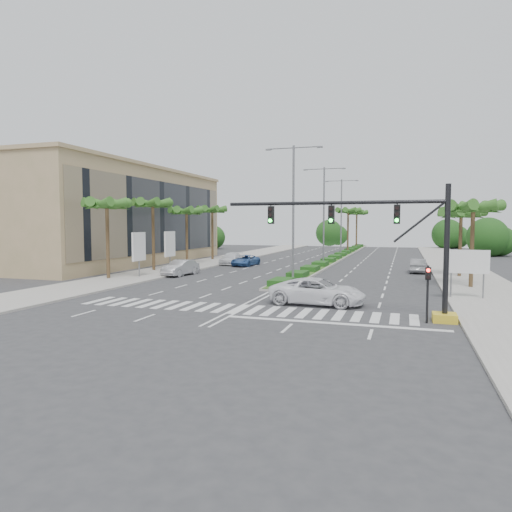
# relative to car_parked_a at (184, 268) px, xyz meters

# --- Properties ---
(ground) EXTENTS (160.00, 160.00, 0.00)m
(ground) POSITION_rel_car_parked_a_xyz_m (11.76, -15.80, -0.70)
(ground) COLOR #333335
(ground) RESTS_ON ground
(footpath_right) EXTENTS (6.00, 120.00, 0.15)m
(footpath_right) POSITION_rel_car_parked_a_xyz_m (26.96, 4.20, -0.63)
(footpath_right) COLOR gray
(footpath_right) RESTS_ON ground
(footpath_left) EXTENTS (6.00, 120.00, 0.15)m
(footpath_left) POSITION_rel_car_parked_a_xyz_m (-3.44, 4.20, -0.63)
(footpath_left) COLOR gray
(footpath_left) RESTS_ON ground
(median) EXTENTS (2.20, 75.00, 0.20)m
(median) POSITION_rel_car_parked_a_xyz_m (11.76, 29.20, -0.60)
(median) COLOR gray
(median) RESTS_ON ground
(median_grass) EXTENTS (1.80, 75.00, 0.04)m
(median_grass) POSITION_rel_car_parked_a_xyz_m (11.76, 29.20, -0.48)
(median_grass) COLOR #34551D
(median_grass) RESTS_ON median
(building) EXTENTS (12.00, 36.00, 12.00)m
(building) POSITION_rel_car_parked_a_xyz_m (-14.24, 10.20, 5.30)
(building) COLOR tan
(building) RESTS_ON ground
(signal_gantry) EXTENTS (12.60, 1.20, 7.20)m
(signal_gantry) POSITION_rel_car_parked_a_xyz_m (21.03, -15.80, 2.75)
(signal_gantry) COLOR gold
(signal_gantry) RESTS_ON ground
(pedestrian_signal) EXTENTS (0.28, 0.36, 3.00)m
(pedestrian_signal) POSITION_rel_car_parked_a_xyz_m (22.36, -16.48, 1.34)
(pedestrian_signal) COLOR black
(pedestrian_signal) RESTS_ON ground
(direction_sign) EXTENTS (2.70, 0.11, 3.40)m
(direction_sign) POSITION_rel_car_parked_a_xyz_m (25.26, -7.81, 1.75)
(direction_sign) COLOR slate
(direction_sign) RESTS_ON ground
(billboard_near) EXTENTS (0.18, 2.10, 4.35)m
(billboard_near) POSITION_rel_car_parked_a_xyz_m (-2.74, -3.80, 2.26)
(billboard_near) COLOR slate
(billboard_near) RESTS_ON ground
(billboard_far) EXTENTS (0.18, 2.10, 4.35)m
(billboard_far) POSITION_rel_car_parked_a_xyz_m (-2.74, 2.20, 2.26)
(billboard_far) COLOR slate
(billboard_far) RESTS_ON ground
(palm_left_near) EXTENTS (4.57, 4.68, 7.55)m
(palm_left_near) POSITION_rel_car_parked_a_xyz_m (-4.74, -5.80, 5.98)
(palm_left_near) COLOR brown
(palm_left_near) RESTS_ON ground
(palm_left_mid) EXTENTS (4.57, 4.68, 7.95)m
(palm_left_mid) POSITION_rel_car_parked_a_xyz_m (-4.74, 2.20, 6.37)
(palm_left_mid) COLOR brown
(palm_left_mid) RESTS_ON ground
(palm_left_far) EXTENTS (4.57, 4.68, 7.35)m
(palm_left_far) POSITION_rel_car_parked_a_xyz_m (-4.74, 10.20, 5.79)
(palm_left_far) COLOR brown
(palm_left_far) RESTS_ON ground
(palm_left_end) EXTENTS (4.57, 4.68, 7.75)m
(palm_left_end) POSITION_rel_car_parked_a_xyz_m (-4.74, 18.20, 6.18)
(palm_left_end) COLOR brown
(palm_left_end) RESTS_ON ground
(palm_right_near) EXTENTS (4.57, 4.68, 7.05)m
(palm_right_near) POSITION_rel_car_parked_a_xyz_m (26.26, -1.80, 5.50)
(palm_right_near) COLOR brown
(palm_right_near) RESTS_ON ground
(palm_right_far) EXTENTS (4.57, 4.68, 6.75)m
(palm_right_far) POSITION_rel_car_parked_a_xyz_m (26.26, 6.20, 5.21)
(palm_right_far) COLOR brown
(palm_right_far) RESTS_ON ground
(palm_median_a) EXTENTS (4.57, 4.68, 8.05)m
(palm_median_a) POSITION_rel_car_parked_a_xyz_m (11.76, 39.20, 6.47)
(palm_median_a) COLOR brown
(palm_median_a) RESTS_ON ground
(palm_median_b) EXTENTS (4.57, 4.68, 8.05)m
(palm_median_b) POSITION_rel_car_parked_a_xyz_m (11.76, 54.20, 6.47)
(palm_median_b) COLOR brown
(palm_median_b) RESTS_ON ground
(streetlight_near) EXTENTS (5.10, 0.25, 12.00)m
(streetlight_near) POSITION_rel_car_parked_a_xyz_m (11.76, -1.80, 6.10)
(streetlight_near) COLOR slate
(streetlight_near) RESTS_ON ground
(streetlight_mid) EXTENTS (5.10, 0.25, 12.00)m
(streetlight_mid) POSITION_rel_car_parked_a_xyz_m (11.76, 14.20, 6.10)
(streetlight_mid) COLOR slate
(streetlight_mid) RESTS_ON ground
(streetlight_far) EXTENTS (5.10, 0.25, 12.00)m
(streetlight_far) POSITION_rel_car_parked_a_xyz_m (11.76, 30.20, 6.10)
(streetlight_far) COLOR slate
(streetlight_far) RESTS_ON ground
(car_parked_a) EXTENTS (2.17, 4.31, 1.41)m
(car_parked_a) POSITION_rel_car_parked_a_xyz_m (0.00, 0.00, 0.00)
(car_parked_a) COLOR silver
(car_parked_a) RESTS_ON ground
(car_parked_b) EXTENTS (2.08, 4.87, 1.56)m
(car_parked_b) POSITION_rel_car_parked_a_xyz_m (-0.04, -0.63, 0.08)
(car_parked_b) COLOR #B8B8BD
(car_parked_b) RESTS_ON ground
(car_parked_c) EXTENTS (2.62, 4.98, 1.34)m
(car_parked_c) POSITION_rel_car_parked_a_xyz_m (2.65, 11.30, -0.04)
(car_parked_c) COLOR #335C9C
(car_parked_c) RESTS_ON ground
(car_parked_d) EXTENTS (2.34, 5.16, 1.47)m
(car_parked_d) POSITION_rel_car_parked_a_xyz_m (0.21, 12.72, 0.03)
(car_parked_d) COLOR silver
(car_parked_d) RESTS_ON ground
(car_crossing) EXTENTS (6.17, 3.08, 1.68)m
(car_crossing) POSITION_rel_car_parked_a_xyz_m (15.97, -12.67, 0.13)
(car_crossing) COLOR white
(car_crossing) RESTS_ON ground
(car_right) EXTENTS (1.64, 4.46, 1.46)m
(car_right) POSITION_rel_car_parked_a_xyz_m (22.58, 9.63, 0.02)
(car_right) COLOR #9E9DA2
(car_right) RESTS_ON ground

